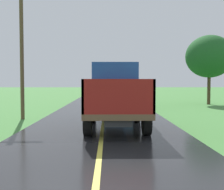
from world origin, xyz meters
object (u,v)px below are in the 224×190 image
at_px(banana_truck_near, 115,94).
at_px(banana_truck_far, 117,88).
at_px(roadside_tree_near_left, 209,57).
at_px(utility_pole_roadside, 22,45).

bearing_deg(banana_truck_near, banana_truck_far, 87.48).
bearing_deg(roadside_tree_near_left, utility_pole_roadside, -144.34).
xyz_separation_m(banana_truck_near, roadside_tree_near_left, (8.57, 12.18, 2.72)).
relative_size(banana_truck_far, roadside_tree_near_left, 0.96).
xyz_separation_m(banana_truck_far, utility_pole_roadside, (-5.31, -7.91, 2.48)).
relative_size(banana_truck_near, utility_pole_roadside, 0.80).
distance_m(banana_truck_near, roadside_tree_near_left, 15.14).
bearing_deg(utility_pole_roadside, roadside_tree_near_left, 35.66).
distance_m(banana_truck_near, utility_pole_roadside, 6.01).
bearing_deg(roadside_tree_near_left, banana_truck_near, -125.13).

